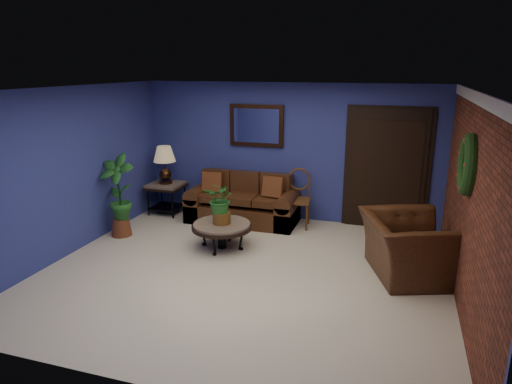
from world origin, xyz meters
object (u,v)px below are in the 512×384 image
(sofa, at_px, (244,205))
(table_lamp, at_px, (165,160))
(end_table, at_px, (166,190))
(armchair, at_px, (408,247))
(side_chair, at_px, (298,194))
(coffee_table, at_px, (222,227))

(sofa, bearing_deg, table_lamp, -179.08)
(end_table, height_order, armchair, armchair)
(table_lamp, distance_m, side_chair, 2.62)
(table_lamp, bearing_deg, end_table, -90.00)
(sofa, height_order, coffee_table, sofa)
(sofa, xyz_separation_m, table_lamp, (-1.58, -0.03, 0.75))
(side_chair, xyz_separation_m, armchair, (1.87, -1.53, -0.17))
(sofa, xyz_separation_m, armchair, (2.87, -1.48, 0.12))
(end_table, xyz_separation_m, table_lamp, (0.00, 0.00, 0.59))
(coffee_table, relative_size, armchair, 0.75)
(side_chair, bearing_deg, table_lamp, 175.38)
(table_lamp, bearing_deg, sofa, 0.92)
(side_chair, height_order, armchair, side_chair)
(end_table, distance_m, armchair, 4.68)
(side_chair, bearing_deg, armchair, -45.59)
(sofa, bearing_deg, end_table, -179.08)
(sofa, height_order, armchair, sofa)
(sofa, bearing_deg, armchair, -27.23)
(sofa, xyz_separation_m, side_chair, (1.00, 0.05, 0.29))
(table_lamp, bearing_deg, side_chair, 1.68)
(end_table, relative_size, armchair, 0.51)
(sofa, relative_size, side_chair, 1.94)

